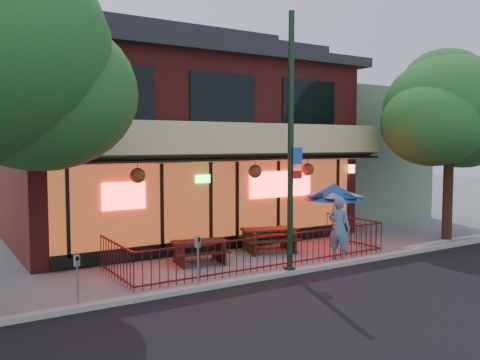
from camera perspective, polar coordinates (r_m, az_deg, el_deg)
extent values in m
plane|color=gray|center=(14.39, 4.61, -10.08)|extent=(80.00, 80.00, 0.00)
cube|color=#999993|center=(13.99, 5.86, -10.25)|extent=(80.00, 0.25, 0.12)
cube|color=maroon|center=(20.19, -7.65, 3.32)|extent=(12.00, 8.00, 6.50)
cube|color=#59230F|center=(16.72, -1.88, -2.32)|extent=(11.00, 0.06, 2.60)
cube|color=#FF0C0C|center=(17.87, 4.63, -0.46)|extent=(2.60, 0.04, 0.90)
cube|color=#FF0C0C|center=(15.19, -12.89, -1.75)|extent=(1.30, 0.04, 0.80)
cube|color=tan|center=(16.19, -1.04, 4.21)|extent=(12.20, 1.33, 1.26)
cube|color=black|center=(15.19, -13.90, 9.57)|extent=(2.40, 0.06, 1.60)
cube|color=black|center=(16.67, -1.91, 9.20)|extent=(2.40, 0.06, 1.60)
cube|color=black|center=(18.73, 7.76, 8.61)|extent=(2.40, 0.06, 1.60)
cube|color=black|center=(16.91, -1.82, -7.05)|extent=(11.00, 0.12, 0.40)
cube|color=#FFC672|center=(19.93, 12.41, 1.24)|extent=(0.18, 0.18, 0.32)
cube|color=slate|center=(25.64, 10.52, 2.91)|extent=(6.00, 7.00, 6.00)
cube|color=#4C1013|center=(14.35, 4.16, -6.24)|extent=(8.40, 0.04, 0.04)
cube|color=#4C1013|center=(14.52, 4.14, -9.46)|extent=(8.40, 0.04, 0.04)
cube|color=#4C1013|center=(13.59, -13.79, -6.94)|extent=(0.04, 2.60, 0.04)
cube|color=#4C1013|center=(18.03, 12.54, -4.18)|extent=(0.04, 2.60, 0.04)
cylinder|color=#4C1013|center=(14.44, 4.15, -7.99)|extent=(0.02, 0.02, 1.00)
cylinder|color=black|center=(13.63, 5.71, 3.98)|extent=(0.16, 0.16, 7.00)
cylinder|color=black|center=(14.06, 5.61, -10.01)|extent=(0.32, 0.32, 0.20)
cube|color=#194CB2|center=(13.59, 6.49, 2.71)|extent=(0.30, 0.02, 0.45)
cube|color=red|center=(13.61, 6.47, 0.61)|extent=(0.30, 0.02, 0.22)
cylinder|color=#38231C|center=(20.13, 22.34, 0.16)|extent=(0.36, 0.36, 4.48)
ellipsoid|color=#1A4F1E|center=(20.13, 22.54, 7.34)|extent=(4.80, 4.80, 3.94)
ellipsoid|color=#1A4F1E|center=(20.60, 22.03, 10.01)|extent=(3.12, 3.12, 2.56)
cube|color=black|center=(14.94, -6.89, -8.27)|extent=(0.26, 1.14, 0.65)
cube|color=black|center=(15.30, -2.36, -7.95)|extent=(0.26, 1.14, 0.65)
cube|color=black|center=(15.04, -4.61, -6.90)|extent=(1.68, 0.94, 0.05)
cube|color=black|center=(14.64, -4.03, -8.26)|extent=(1.61, 0.53, 0.04)
cube|color=black|center=(15.55, -5.14, -7.53)|extent=(1.61, 0.53, 0.04)
cube|color=#342512|center=(16.50, 1.01, -6.92)|extent=(0.38, 1.25, 0.73)
cube|color=#342512|center=(16.97, 5.46, -6.63)|extent=(0.38, 1.25, 0.73)
cube|color=#342512|center=(16.66, 3.27, -5.55)|extent=(1.90, 1.17, 0.06)
cube|color=#342512|center=(16.21, 3.95, -6.88)|extent=(1.78, 0.72, 0.05)
cube|color=#342512|center=(17.21, 2.63, -6.23)|extent=(1.78, 0.72, 0.05)
cylinder|color=gray|center=(17.01, 10.45, -4.33)|extent=(0.05, 0.05, 2.09)
cone|color=navy|center=(16.90, 10.49, -1.30)|extent=(1.99, 2.00, 0.52)
sphere|color=gray|center=(16.87, 10.50, -0.34)|extent=(0.09, 0.10, 0.09)
imported|color=teal|center=(15.70, 11.08, -5.34)|extent=(0.71, 0.83, 1.93)
cylinder|color=#94979C|center=(12.40, -4.74, -9.87)|extent=(0.05, 0.05, 1.07)
cube|color=#94979C|center=(12.26, -4.76, -6.92)|extent=(0.14, 0.13, 0.27)
cube|color=black|center=(12.21, -4.65, -6.69)|extent=(0.07, 0.03, 0.10)
cylinder|color=#919398|center=(11.52, -17.78, -11.45)|extent=(0.04, 0.04, 0.96)
cube|color=#919398|center=(11.38, -17.85, -8.61)|extent=(0.12, 0.11, 0.24)
cube|color=black|center=(11.32, -17.80, -8.40)|extent=(0.07, 0.02, 0.09)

